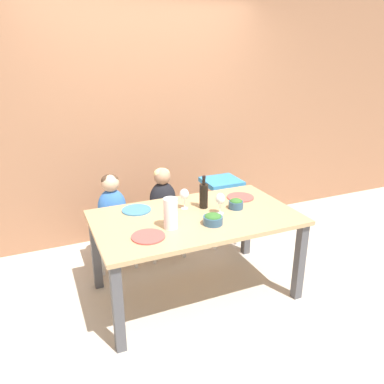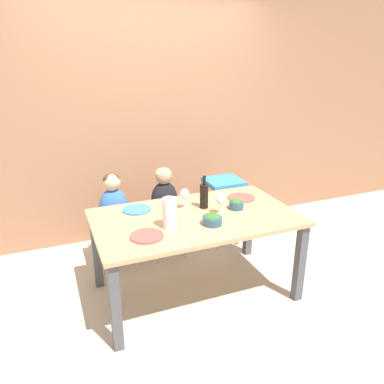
{
  "view_description": "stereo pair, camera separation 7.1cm",
  "coord_description": "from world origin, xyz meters",
  "px_view_note": "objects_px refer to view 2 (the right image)",
  "views": [
    {
      "loc": [
        -1.13,
        -2.52,
        1.95
      ],
      "look_at": [
        0.0,
        0.07,
        0.9
      ],
      "focal_mm": 35.0,
      "sensor_mm": 36.0,
      "label": 1
    },
    {
      "loc": [
        -1.07,
        -2.55,
        1.95
      ],
      "look_at": [
        0.0,
        0.07,
        0.9
      ],
      "focal_mm": 35.0,
      "sensor_mm": 36.0,
      "label": 2
    }
  ],
  "objects_px": {
    "salad_bowl_small": "(236,204)",
    "dinner_plate_back_right": "(241,198)",
    "wine_glass_near": "(220,199)",
    "wine_glass_far": "(185,195)",
    "paper_towel_roll": "(170,213)",
    "salad_bowl_large": "(212,219)",
    "dinner_plate_back_left": "(137,209)",
    "chair_far_center": "(165,220)",
    "chair_right_highchair": "(223,193)",
    "person_child_left": "(113,199)",
    "dinner_plate_front_left": "(147,236)",
    "person_child_center": "(164,192)",
    "wine_bottle": "(204,195)",
    "chair_far_left": "(115,228)"
  },
  "relations": [
    {
      "from": "chair_far_left",
      "to": "dinner_plate_back_right",
      "type": "height_order",
      "value": "dinner_plate_back_right"
    },
    {
      "from": "person_child_left",
      "to": "paper_towel_roll",
      "type": "distance_m",
      "value": 0.93
    },
    {
      "from": "wine_glass_far",
      "to": "person_child_left",
      "type": "bearing_deg",
      "value": 131.17
    },
    {
      "from": "person_child_left",
      "to": "dinner_plate_back_right",
      "type": "bearing_deg",
      "value": -27.2
    },
    {
      "from": "chair_right_highchair",
      "to": "wine_glass_near",
      "type": "bearing_deg",
      "value": -118.76
    },
    {
      "from": "chair_right_highchair",
      "to": "wine_glass_far",
      "type": "height_order",
      "value": "wine_glass_far"
    },
    {
      "from": "wine_bottle",
      "to": "dinner_plate_back_right",
      "type": "xyz_separation_m",
      "value": [
        0.4,
        0.07,
        -0.11
      ]
    },
    {
      "from": "wine_glass_near",
      "to": "wine_glass_far",
      "type": "xyz_separation_m",
      "value": [
        -0.23,
        0.21,
        0.0
      ]
    },
    {
      "from": "wine_glass_far",
      "to": "dinner_plate_back_right",
      "type": "bearing_deg",
      "value": 2.67
    },
    {
      "from": "wine_bottle",
      "to": "wine_glass_far",
      "type": "distance_m",
      "value": 0.16
    },
    {
      "from": "chair_right_highchair",
      "to": "wine_glass_far",
      "type": "xyz_separation_m",
      "value": [
        -0.66,
        -0.57,
        0.28
      ]
    },
    {
      "from": "chair_right_highchair",
      "to": "dinner_plate_back_left",
      "type": "distance_m",
      "value": 1.15
    },
    {
      "from": "wine_glass_far",
      "to": "dinner_plate_back_right",
      "type": "distance_m",
      "value": 0.57
    },
    {
      "from": "chair_right_highchair",
      "to": "wine_bottle",
      "type": "height_order",
      "value": "wine_bottle"
    },
    {
      "from": "chair_right_highchair",
      "to": "person_child_center",
      "type": "xyz_separation_m",
      "value": [
        -0.65,
        0.0,
        0.11
      ]
    },
    {
      "from": "chair_far_left",
      "to": "chair_far_center",
      "type": "bearing_deg",
      "value": 0.0
    },
    {
      "from": "chair_far_left",
      "to": "wine_glass_near",
      "type": "height_order",
      "value": "wine_glass_near"
    },
    {
      "from": "chair_right_highchair",
      "to": "dinner_plate_front_left",
      "type": "relative_size",
      "value": 2.96
    },
    {
      "from": "paper_towel_roll",
      "to": "salad_bowl_large",
      "type": "distance_m",
      "value": 0.34
    },
    {
      "from": "chair_far_center",
      "to": "salad_bowl_small",
      "type": "bearing_deg",
      "value": -61.77
    },
    {
      "from": "chair_far_left",
      "to": "person_child_left",
      "type": "xyz_separation_m",
      "value": [
        0.0,
        0.0,
        0.3
      ]
    },
    {
      "from": "wine_glass_near",
      "to": "paper_towel_roll",
      "type": "bearing_deg",
      "value": -168.71
    },
    {
      "from": "chair_far_center",
      "to": "chair_right_highchair",
      "type": "relative_size",
      "value": 0.61
    },
    {
      "from": "chair_right_highchair",
      "to": "dinner_plate_back_right",
      "type": "height_order",
      "value": "dinner_plate_back_right"
    },
    {
      "from": "person_child_center",
      "to": "paper_towel_roll",
      "type": "xyz_separation_m",
      "value": [
        -0.24,
        -0.88,
        0.16
      ]
    },
    {
      "from": "chair_far_center",
      "to": "dinner_plate_front_left",
      "type": "bearing_deg",
      "value": -114.86
    },
    {
      "from": "wine_glass_near",
      "to": "salad_bowl_large",
      "type": "height_order",
      "value": "wine_glass_near"
    },
    {
      "from": "chair_far_center",
      "to": "person_child_left",
      "type": "height_order",
      "value": "person_child_left"
    },
    {
      "from": "paper_towel_roll",
      "to": "dinner_plate_front_left",
      "type": "height_order",
      "value": "paper_towel_roll"
    },
    {
      "from": "chair_far_center",
      "to": "wine_bottle",
      "type": "xyz_separation_m",
      "value": [
        0.15,
        -0.62,
        0.46
      ]
    },
    {
      "from": "salad_bowl_large",
      "to": "wine_glass_far",
      "type": "bearing_deg",
      "value": 102.41
    },
    {
      "from": "chair_far_left",
      "to": "dinner_plate_back_left",
      "type": "height_order",
      "value": "dinner_plate_back_left"
    },
    {
      "from": "chair_right_highchair",
      "to": "paper_towel_roll",
      "type": "height_order",
      "value": "paper_towel_roll"
    },
    {
      "from": "paper_towel_roll",
      "to": "person_child_left",
      "type": "bearing_deg",
      "value": 106.6
    },
    {
      "from": "salad_bowl_large",
      "to": "dinner_plate_back_left",
      "type": "xyz_separation_m",
      "value": [
        -0.47,
        0.49,
        -0.04
      ]
    },
    {
      "from": "salad_bowl_small",
      "to": "dinner_plate_back_right",
      "type": "height_order",
      "value": "salad_bowl_small"
    },
    {
      "from": "wine_glass_far",
      "to": "wine_glass_near",
      "type": "bearing_deg",
      "value": -43.4
    },
    {
      "from": "wine_glass_near",
      "to": "salad_bowl_large",
      "type": "xyz_separation_m",
      "value": [
        -0.14,
        -0.16,
        -0.08
      ]
    },
    {
      "from": "chair_far_center",
      "to": "dinner_plate_back_left",
      "type": "bearing_deg",
      "value": -130.67
    },
    {
      "from": "dinner_plate_front_left",
      "to": "chair_far_center",
      "type": "bearing_deg",
      "value": 65.14
    },
    {
      "from": "wine_glass_far",
      "to": "salad_bowl_small",
      "type": "xyz_separation_m",
      "value": [
        0.4,
        -0.17,
        -0.08
      ]
    },
    {
      "from": "dinner_plate_front_left",
      "to": "dinner_plate_back_right",
      "type": "relative_size",
      "value": 1.0
    },
    {
      "from": "person_child_left",
      "to": "wine_glass_far",
      "type": "bearing_deg",
      "value": -48.83
    },
    {
      "from": "person_child_center",
      "to": "dinner_plate_front_left",
      "type": "xyz_separation_m",
      "value": [
        -0.44,
        -0.96,
        0.05
      ]
    },
    {
      "from": "wine_glass_far",
      "to": "chair_far_center",
      "type": "bearing_deg",
      "value": 89.62
    },
    {
      "from": "paper_towel_roll",
      "to": "salad_bowl_large",
      "type": "relative_size",
      "value": 1.55
    },
    {
      "from": "dinner_plate_front_left",
      "to": "dinner_plate_back_left",
      "type": "bearing_deg",
      "value": 83.77
    },
    {
      "from": "person_child_left",
      "to": "chair_far_center",
      "type": "bearing_deg",
      "value": -0.12
    },
    {
      "from": "wine_glass_near",
      "to": "wine_glass_far",
      "type": "height_order",
      "value": "same"
    },
    {
      "from": "wine_bottle",
      "to": "wine_glass_near",
      "type": "distance_m",
      "value": 0.18
    }
  ]
}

